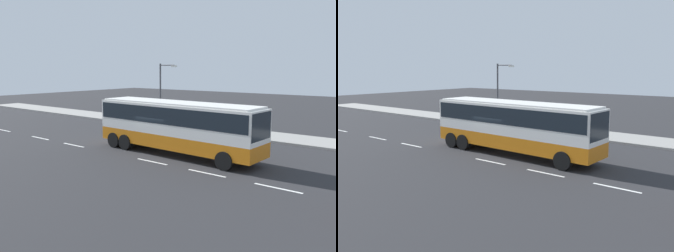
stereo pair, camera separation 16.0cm
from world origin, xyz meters
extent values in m
plane|color=#28282B|center=(0.00, 0.00, 0.00)|extent=(120.00, 120.00, 0.00)
cube|color=gray|center=(0.00, 9.91, 0.07)|extent=(80.00, 4.00, 0.15)
cube|color=white|center=(-17.13, -2.28, 0.00)|extent=(2.40, 0.16, 0.01)
cube|color=white|center=(-11.03, -2.28, 0.00)|extent=(2.40, 0.16, 0.01)
cube|color=white|center=(-6.56, -2.28, 0.00)|extent=(2.40, 0.16, 0.01)
cube|color=white|center=(1.25, -2.28, 0.00)|extent=(2.40, 0.16, 0.01)
cube|color=white|center=(5.25, -2.28, 0.00)|extent=(2.40, 0.16, 0.01)
cube|color=white|center=(9.30, -2.28, 0.00)|extent=(2.40, 0.16, 0.01)
cube|color=orange|center=(1.30, 0.15, 1.00)|extent=(12.20, 2.92, 0.90)
cube|color=white|center=(1.30, 0.15, 2.43)|extent=(12.20, 2.92, 1.96)
cube|color=black|center=(1.30, 0.15, 2.73)|extent=(11.95, 2.94, 1.08)
cube|color=black|center=(7.31, -0.04, 2.53)|extent=(0.19, 2.33, 1.57)
cube|color=white|center=(1.30, 0.15, 3.48)|extent=(11.71, 2.75, 0.12)
cylinder|color=black|center=(5.80, 1.23, 0.55)|extent=(1.11, 0.33, 1.10)
cylinder|color=black|center=(5.72, -1.21, 0.55)|extent=(1.11, 0.33, 1.10)
cylinder|color=black|center=(-2.32, 1.48, 0.55)|extent=(1.11, 0.33, 1.10)
cylinder|color=black|center=(-2.39, -0.95, 0.55)|extent=(1.11, 0.33, 1.10)
cylinder|color=black|center=(-3.52, 1.52, 0.55)|extent=(1.11, 0.33, 1.10)
cylinder|color=black|center=(-3.59, -0.91, 0.55)|extent=(1.11, 0.33, 1.10)
cylinder|color=black|center=(-3.53, 9.75, 0.58)|extent=(0.14, 0.14, 0.86)
cylinder|color=black|center=(-3.40, 9.84, 0.58)|extent=(0.14, 0.14, 0.86)
cylinder|color=#2672B2|center=(-3.46, 9.80, 1.33)|extent=(0.32, 0.32, 0.65)
sphere|color=#9E7051|center=(-3.46, 9.80, 1.77)|extent=(0.23, 0.23, 0.23)
cylinder|color=#47474C|center=(-6.99, 8.49, 3.16)|extent=(0.16, 0.16, 6.02)
cylinder|color=#47474C|center=(-6.15, 8.49, 6.02)|extent=(1.68, 0.10, 0.10)
cube|color=silver|center=(-5.31, 8.49, 5.92)|extent=(0.50, 0.24, 0.16)
camera|label=1|loc=(15.50, -18.57, 5.70)|focal=38.44mm
camera|label=2|loc=(15.37, -18.67, 5.70)|focal=38.44mm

